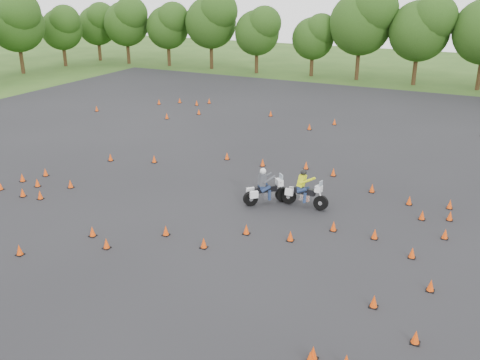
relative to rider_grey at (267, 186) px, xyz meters
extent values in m
plane|color=#2D5119|center=(-1.30, -4.42, -0.96)|extent=(140.00, 140.00, 0.00)
plane|color=black|center=(-1.30, 1.58, -0.95)|extent=(62.00, 62.00, 0.00)
cone|color=#E84509|center=(8.59, -4.81, -0.73)|extent=(0.26, 0.26, 0.45)
cone|color=#E84509|center=(-2.47, 5.12, -0.73)|extent=(0.26, 0.26, 0.45)
cone|color=#E84509|center=(6.95, -6.74, -0.73)|extent=(0.26, 0.26, 0.45)
cone|color=#E84509|center=(-2.62, 14.18, -0.73)|extent=(0.26, 0.26, 0.45)
cone|color=#E84509|center=(8.42, 3.37, -0.73)|extent=(0.26, 0.26, 0.45)
cone|color=#E84509|center=(1.88, 5.35, -0.73)|extent=(0.26, 0.26, 0.45)
cone|color=#E84509|center=(5.81, -1.53, -0.73)|extent=(0.26, 0.26, 0.45)
cone|color=#E84509|center=(-16.24, 17.70, -0.73)|extent=(0.26, 0.26, 0.45)
cone|color=#E84509|center=(2.55, -3.33, -0.73)|extent=(0.26, 0.26, 0.45)
cone|color=#E84509|center=(-10.45, -2.71, -0.73)|extent=(0.26, 0.26, 0.45)
cone|color=#E84509|center=(-1.36, 16.44, -0.73)|extent=(0.26, 0.26, 0.45)
cone|color=#E84509|center=(-0.51, -5.54, -0.73)|extent=(0.26, 0.26, 0.45)
cone|color=#E84509|center=(4.46, 3.84, -0.73)|extent=(0.26, 0.26, 0.45)
cone|color=#E84509|center=(-13.05, -1.93, -0.73)|extent=(0.26, 0.26, 0.45)
cone|color=#E84509|center=(8.57, 1.92, -0.73)|extent=(0.26, 0.26, 0.45)
cone|color=#E84509|center=(-8.77, 2.79, -0.73)|extent=(0.26, 0.26, 0.45)
cone|color=#E84509|center=(-17.59, 16.36, -0.73)|extent=(0.26, 0.26, 0.45)
cone|color=#E84509|center=(-20.90, 11.85, -0.73)|extent=(0.26, 0.26, 0.45)
cone|color=#E84509|center=(-4.20, -7.38, -0.73)|extent=(0.26, 0.26, 0.45)
cone|color=#E84509|center=(5.93, -10.53, -0.73)|extent=(0.26, 0.26, 0.45)
cone|color=#E84509|center=(-2.61, -5.26, -0.73)|extent=(0.26, 0.26, 0.45)
cone|color=#E84509|center=(-14.07, 12.27, -0.73)|extent=(0.26, 0.26, 0.45)
cone|color=#E84509|center=(8.58, -0.17, -0.73)|extent=(0.26, 0.26, 0.45)
cone|color=#E84509|center=(7.38, 1.44, -0.73)|extent=(0.26, 0.26, 0.45)
cone|color=#E84509|center=(-11.82, -4.77, -0.73)|extent=(0.26, 0.26, 0.45)
cone|color=#E84509|center=(0.55, -3.58, -0.73)|extent=(0.26, 0.26, 0.45)
cone|color=#E84509|center=(-10.74, -4.62, -0.73)|extent=(0.26, 0.26, 0.45)
cone|color=#E84509|center=(-12.48, 14.70, -0.73)|extent=(0.26, 0.26, 0.45)
cone|color=#E84509|center=(-7.05, -9.41, -0.73)|extent=(0.26, 0.26, 0.45)
cone|color=#E84509|center=(-5.48, -6.76, -0.73)|extent=(0.26, 0.26, 0.45)
cone|color=#E84509|center=(6.53, 2.98, -0.73)|extent=(0.26, 0.26, 0.45)
cone|color=#E84509|center=(7.57, -2.57, -0.73)|extent=(0.26, 0.26, 0.45)
cone|color=#E84509|center=(-13.64, -4.61, -0.73)|extent=(0.26, 0.26, 0.45)
cone|color=#E84509|center=(3.96, -1.55, -0.73)|extent=(0.26, 0.26, 0.45)
cone|color=#E84509|center=(-13.55, -3.17, -0.73)|extent=(0.26, 0.26, 0.45)
cone|color=#E84509|center=(-12.20, -3.38, -0.73)|extent=(0.26, 0.26, 0.45)
cone|color=#E84509|center=(-11.42, 1.88, -0.73)|extent=(0.26, 0.26, 0.45)
cone|color=#E84509|center=(8.57, -8.14, -0.73)|extent=(0.26, 0.26, 0.45)
cone|color=#E84509|center=(5.93, -10.27, -0.73)|extent=(0.26, 0.26, 0.45)
cone|color=#E84509|center=(0.07, 5.77, -0.73)|extent=(0.26, 0.26, 0.45)
cone|color=#E84509|center=(-13.73, 18.72, -0.73)|extent=(0.26, 0.26, 0.45)
cone|color=#E84509|center=(-6.86, 16.75, -0.73)|extent=(0.26, 0.26, 0.45)
cone|color=#E84509|center=(-4.99, 5.29, -0.73)|extent=(0.26, 0.26, 0.45)
cone|color=#E84509|center=(-14.35, 17.52, -0.73)|extent=(0.26, 0.26, 0.45)
camera|label=1|loc=(9.69, -22.98, 9.82)|focal=40.00mm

